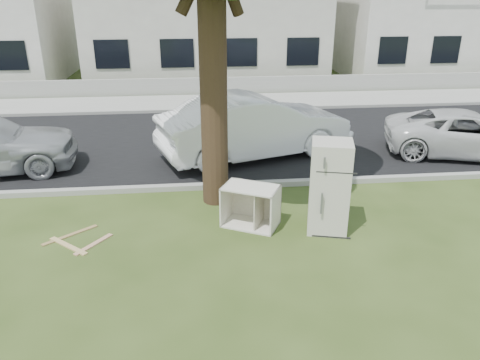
{
  "coord_description": "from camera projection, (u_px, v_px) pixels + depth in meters",
  "views": [
    {
      "loc": [
        -0.83,
        -7.31,
        4.24
      ],
      "look_at": [
        -0.0,
        0.6,
        0.95
      ],
      "focal_mm": 35.0,
      "sensor_mm": 36.0,
      "label": 1
    }
  ],
  "objects": [
    {
      "name": "low_wall",
      "position": [
        211.0,
        86.0,
        19.86
      ],
      "size": [
        120.0,
        0.15,
        0.7
      ],
      "primitive_type": "cube",
      "color": "gray",
      "rests_on": "ground"
    },
    {
      "name": "fridge",
      "position": [
        329.0,
        187.0,
        8.51
      ],
      "size": [
        0.86,
        0.82,
        1.73
      ],
      "primitive_type": "cube",
      "rotation": [
        0.0,
        0.0,
        -0.25
      ],
      "color": "beige",
      "rests_on": "ground"
    },
    {
      "name": "road",
      "position": [
        221.0,
        140.0,
        13.93
      ],
      "size": [
        120.0,
        7.0,
        0.01
      ],
      "primitive_type": "cube",
      "color": "black",
      "rests_on": "ground"
    },
    {
      "name": "townhouse_right",
      "position": [
        435.0,
        4.0,
        24.34
      ],
      "size": [
        10.2,
        8.16,
        6.84
      ],
      "color": "silver",
      "rests_on": "ground"
    },
    {
      "name": "plank_c",
      "position": [
        94.0,
        244.0,
        8.3
      ],
      "size": [
        0.58,
        0.73,
        0.02
      ],
      "primitive_type": "cube",
      "rotation": [
        0.0,
        0.0,
        0.93
      ],
      "color": "tan",
      "rests_on": "ground"
    },
    {
      "name": "car_center",
      "position": [
        255.0,
        126.0,
        12.33
      ],
      "size": [
        5.4,
        3.3,
        1.68
      ],
      "primitive_type": "imported",
      "rotation": [
        0.0,
        0.0,
        1.89
      ],
      "color": "white",
      "rests_on": "ground"
    },
    {
      "name": "sidewalk",
      "position": [
        213.0,
        102.0,
        18.52
      ],
      "size": [
        120.0,
        2.8,
        0.01
      ],
      "primitive_type": "cube",
      "color": "gray",
      "rests_on": "ground"
    },
    {
      "name": "plank_b",
      "position": [
        68.0,
        246.0,
        8.24
      ],
      "size": [
        0.79,
        0.72,
        0.02
      ],
      "primitive_type": "cube",
      "rotation": [
        0.0,
        0.0,
        -0.73
      ],
      "color": "tan",
      "rests_on": "ground"
    },
    {
      "name": "kerb_near",
      "position": [
        232.0,
        188.0,
        10.67
      ],
      "size": [
        120.0,
        0.18,
        0.12
      ],
      "primitive_type": "cube",
      "color": "gray",
      "rests_on": "ground"
    },
    {
      "name": "kerb_far",
      "position": [
        215.0,
        111.0,
        17.19
      ],
      "size": [
        120.0,
        0.18,
        0.12
      ],
      "primitive_type": "cube",
      "color": "gray",
      "rests_on": "ground"
    },
    {
      "name": "cabinet",
      "position": [
        251.0,
        206.0,
        8.85
      ],
      "size": [
        1.2,
        1.03,
        0.8
      ],
      "primitive_type": "cube",
      "rotation": [
        0.0,
        0.0,
        -0.47
      ],
      "color": "silver",
      "rests_on": "ground"
    },
    {
      "name": "ground",
      "position": [
        244.0,
        241.0,
        8.42
      ],
      "size": [
        120.0,
        120.0,
        0.0
      ],
      "primitive_type": "plane",
      "color": "#2E4016"
    },
    {
      "name": "plank_a",
      "position": [
        70.0,
        235.0,
        8.6
      ],
      "size": [
        0.89,
        0.73,
        0.02
      ],
      "primitive_type": "cube",
      "rotation": [
        0.0,
        0.0,
        0.68
      ],
      "color": "olive",
      "rests_on": "ground"
    },
    {
      "name": "car_right",
      "position": [
        468.0,
        134.0,
        12.53
      ],
      "size": [
        4.66,
        3.11,
        1.19
      ],
      "primitive_type": "imported",
      "rotation": [
        0.0,
        0.0,
        1.28
      ],
      "color": "silver",
      "rests_on": "ground"
    }
  ]
}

